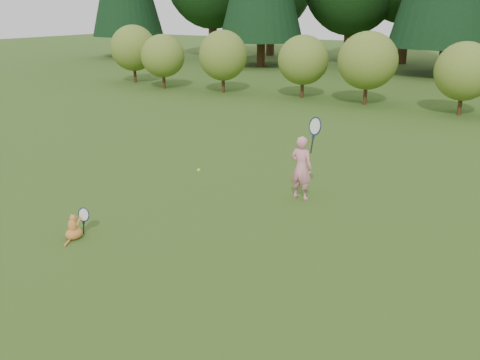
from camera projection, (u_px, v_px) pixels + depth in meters
The scene contains 5 objects.
ground at pixel (205, 231), 8.88m from camera, with size 100.00×100.00×0.00m, color #2C4F16.
shrub_row at pixel (411, 69), 19.03m from camera, with size 28.00×3.00×2.80m, color #597022, non-canonical shape.
child at pixel (302, 166), 10.17m from camera, with size 0.71×0.44×1.85m.
cat at pixel (74, 226), 8.53m from camera, with size 0.30×0.55×0.57m.
tennis_ball at pixel (199, 170), 10.08m from camera, with size 0.06×0.06×0.06m.
Camera 1 is at (4.71, -6.70, 3.56)m, focal length 40.00 mm.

